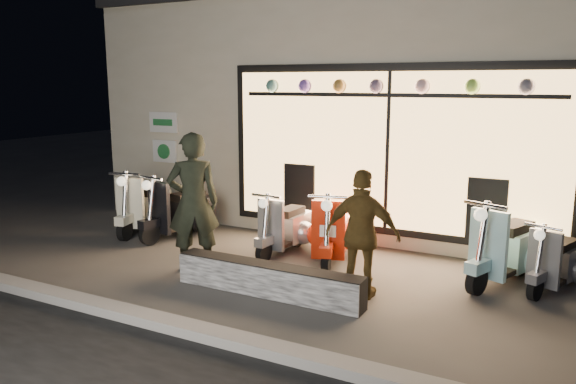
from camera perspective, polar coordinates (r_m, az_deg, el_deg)
name	(u,v)px	position (r m, az deg, el deg)	size (l,w,h in m)	color
ground	(282,277)	(7.66, -0.57, -8.65)	(40.00, 40.00, 0.00)	#383533
kerb	(191,330)	(6.09, -9.80, -13.62)	(40.00, 0.25, 0.12)	slate
shop_building	(397,107)	(11.85, 11.06, 8.52)	(10.20, 6.23, 4.20)	beige
graffiti_barrier	(268,280)	(6.99, -2.02, -8.89)	(2.49, 0.28, 0.40)	black
scooter_silver	(288,227)	(8.74, 0.03, -3.53)	(0.47, 1.33, 0.95)	black
scooter_red	(332,231)	(8.38, 4.54, -3.95)	(0.75, 1.46, 1.05)	black
scooter_black	(186,211)	(9.76, -10.33, -1.90)	(0.67, 1.50, 1.06)	black
scooter_cream	(147,205)	(10.31, -14.14, -1.31)	(0.72, 1.53, 1.09)	black
scooter_blue	(510,248)	(7.98, 21.62, -5.31)	(0.85, 1.52, 1.10)	black
scooter_grey	(559,261)	(7.97, 25.84, -6.34)	(0.68, 1.23, 0.88)	black
man	(193,202)	(7.82, -9.61, -1.04)	(0.71, 0.46, 1.93)	black
woman	(362,234)	(6.82, 7.56, -4.30)	(0.93, 0.39, 1.58)	brown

